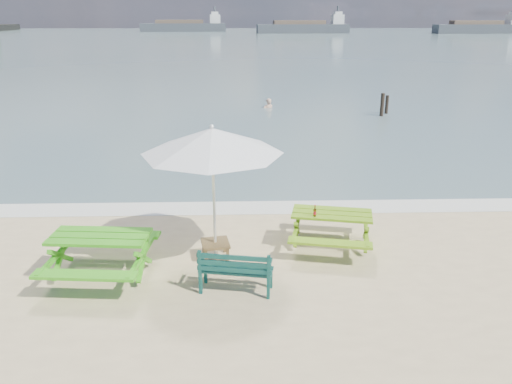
{
  "coord_description": "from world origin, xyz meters",
  "views": [
    {
      "loc": [
        0.19,
        -7.05,
        4.61
      ],
      "look_at": [
        0.5,
        3.0,
        1.0
      ],
      "focal_mm": 35.0,
      "sensor_mm": 36.0,
      "label": 1
    }
  ],
  "objects_px": {
    "picnic_table_left": "(102,257)",
    "picnic_table_right": "(331,231)",
    "swimmer": "(268,114)",
    "park_bench": "(236,278)",
    "side_table": "(215,249)",
    "beer_bottle": "(315,213)",
    "patio_umbrella": "(212,141)"
  },
  "relations": [
    {
      "from": "side_table",
      "to": "beer_bottle",
      "type": "distance_m",
      "value": 2.12
    },
    {
      "from": "picnic_table_right",
      "to": "park_bench",
      "type": "relative_size",
      "value": 1.57
    },
    {
      "from": "picnic_table_right",
      "to": "park_bench",
      "type": "bearing_deg",
      "value": -139.32
    },
    {
      "from": "picnic_table_right",
      "to": "swimmer",
      "type": "height_order",
      "value": "picnic_table_right"
    },
    {
      "from": "picnic_table_left",
      "to": "swimmer",
      "type": "distance_m",
      "value": 17.94
    },
    {
      "from": "side_table",
      "to": "patio_umbrella",
      "type": "xyz_separation_m",
      "value": [
        0.0,
        0.0,
        2.22
      ]
    },
    {
      "from": "picnic_table_right",
      "to": "beer_bottle",
      "type": "distance_m",
      "value": 0.64
    },
    {
      "from": "picnic_table_left",
      "to": "side_table",
      "type": "distance_m",
      "value": 2.17
    },
    {
      "from": "side_table",
      "to": "swimmer",
      "type": "height_order",
      "value": "swimmer"
    },
    {
      "from": "picnic_table_left",
      "to": "patio_umbrella",
      "type": "xyz_separation_m",
      "value": [
        2.04,
        0.69,
        1.99
      ]
    },
    {
      "from": "picnic_table_right",
      "to": "park_bench",
      "type": "xyz_separation_m",
      "value": [
        -1.96,
        -1.68,
        -0.13
      ]
    },
    {
      "from": "park_bench",
      "to": "swimmer",
      "type": "height_order",
      "value": "park_bench"
    },
    {
      "from": "patio_umbrella",
      "to": "side_table",
      "type": "bearing_deg",
      "value": -104.04
    },
    {
      "from": "picnic_table_right",
      "to": "patio_umbrella",
      "type": "relative_size",
      "value": 0.68
    },
    {
      "from": "swimmer",
      "to": "park_bench",
      "type": "bearing_deg",
      "value": -94.92
    },
    {
      "from": "picnic_table_left",
      "to": "swimmer",
      "type": "relative_size",
      "value": 1.32
    },
    {
      "from": "park_bench",
      "to": "side_table",
      "type": "height_order",
      "value": "park_bench"
    },
    {
      "from": "side_table",
      "to": "beer_bottle",
      "type": "bearing_deg",
      "value": 6.94
    },
    {
      "from": "picnic_table_left",
      "to": "swimmer",
      "type": "height_order",
      "value": "picnic_table_left"
    },
    {
      "from": "beer_bottle",
      "to": "side_table",
      "type": "bearing_deg",
      "value": -173.06
    },
    {
      "from": "picnic_table_left",
      "to": "picnic_table_right",
      "type": "bearing_deg",
      "value": 14.1
    },
    {
      "from": "picnic_table_right",
      "to": "side_table",
      "type": "relative_size",
      "value": 3.38
    },
    {
      "from": "picnic_table_right",
      "to": "beer_bottle",
      "type": "height_order",
      "value": "beer_bottle"
    },
    {
      "from": "park_bench",
      "to": "patio_umbrella",
      "type": "distance_m",
      "value": 2.53
    },
    {
      "from": "beer_bottle",
      "to": "park_bench",
      "type": "bearing_deg",
      "value": -136.35
    },
    {
      "from": "picnic_table_left",
      "to": "park_bench",
      "type": "distance_m",
      "value": 2.53
    },
    {
      "from": "park_bench",
      "to": "swimmer",
      "type": "xyz_separation_m",
      "value": [
        1.55,
        18.04,
        -0.56
      ]
    },
    {
      "from": "swimmer",
      "to": "beer_bottle",
      "type": "bearing_deg",
      "value": -89.92
    },
    {
      "from": "park_bench",
      "to": "beer_bottle",
      "type": "bearing_deg",
      "value": 43.65
    },
    {
      "from": "picnic_table_right",
      "to": "picnic_table_left",
      "type": "bearing_deg",
      "value": -165.9
    },
    {
      "from": "side_table",
      "to": "patio_umbrella",
      "type": "relative_size",
      "value": 0.2
    },
    {
      "from": "side_table",
      "to": "swimmer",
      "type": "xyz_separation_m",
      "value": [
        1.97,
        16.78,
        -0.5
      ]
    }
  ]
}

